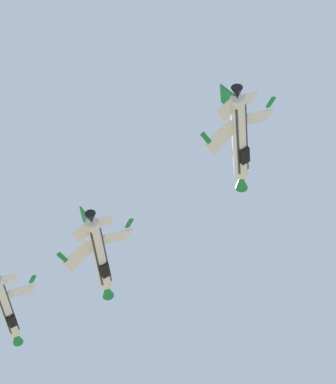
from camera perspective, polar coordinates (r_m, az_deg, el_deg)
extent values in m
cylinder|color=silver|center=(130.58, -10.00, -7.02)|extent=(3.26, 12.12, 1.70)
cube|color=#2D3338|center=(130.28, -9.92, -7.15)|extent=(2.76, 10.18, 1.09)
cone|color=#197A38|center=(136.12, -9.36, -8.85)|extent=(1.87, 2.58, 1.56)
ellipsoid|color=#192333|center=(133.01, -9.87, -7.53)|extent=(1.92, 3.37, 1.51)
cube|color=black|center=(131.73, -9.66, -7.82)|extent=(1.65, 2.36, 1.29)
cube|color=silver|center=(129.51, -9.11, -6.08)|extent=(4.13, 3.07, 2.34)
cube|color=#197A38|center=(128.94, -8.38, -5.36)|extent=(1.12, 1.71, 0.49)
cube|color=silver|center=(126.89, -9.87, -5.32)|extent=(2.33, 2.14, 1.27)
cylinder|color=silver|center=(115.78, -4.28, -3.88)|extent=(3.26, 12.12, 1.70)
cube|color=#2D3338|center=(115.49, -4.17, -4.02)|extent=(2.75, 10.18, 1.09)
cone|color=#197A38|center=(121.22, -3.79, -6.07)|extent=(1.87, 2.58, 1.56)
cone|color=black|center=(110.83, -4.78, -1.61)|extent=(1.56, 1.76, 1.36)
ellipsoid|color=#192333|center=(118.16, -4.24, -4.52)|extent=(1.92, 3.37, 1.51)
cube|color=black|center=(116.91, -3.94, -4.81)|extent=(1.65, 2.36, 1.29)
cube|color=silver|center=(113.91, -5.53, -3.92)|extent=(4.11, 3.69, 2.36)
cube|color=#197A38|center=(112.68, -6.56, -4.02)|extent=(1.42, 1.65, 0.50)
cube|color=silver|center=(115.05, -3.25, -2.78)|extent=(4.12, 3.07, 2.36)
cube|color=#197A38|center=(114.76, -2.41, -1.95)|extent=(1.12, 1.71, 0.50)
cube|color=silver|center=(111.69, -5.33, -2.53)|extent=(2.54, 2.45, 1.28)
cube|color=silver|center=(112.37, -3.97, -1.85)|extent=(2.32, 2.14, 1.28)
cube|color=#197A38|center=(113.42, -5.06, -1.74)|extent=(1.85, 2.78, 2.32)
cylinder|color=silver|center=(107.93, 4.43, 3.37)|extent=(3.26, 12.12, 1.70)
cube|color=#2D3338|center=(107.65, 4.58, 3.24)|extent=(2.72, 10.18, 1.16)
cone|color=#197A38|center=(112.87, 4.55, 0.69)|extent=(1.87, 2.58, 1.56)
cone|color=black|center=(103.50, 4.30, 6.13)|extent=(1.56, 1.76, 1.36)
ellipsoid|color=#192333|center=(110.10, 4.27, 2.52)|extent=(1.94, 3.37, 1.53)
cube|color=black|center=(108.92, 4.73, 2.31)|extent=(1.66, 2.36, 1.32)
cube|color=silver|center=(105.60, 3.31, 3.41)|extent=(4.00, 3.61, 2.57)
cube|color=#197A38|center=(103.98, 2.36, 3.36)|extent=(1.41, 1.65, 0.52)
cube|color=silver|center=(107.91, 5.52, 4.62)|extent=(3.99, 3.02, 2.57)
cube|color=#197A38|center=(108.17, 6.37, 5.54)|extent=(1.12, 1.70, 0.52)
cube|color=silver|center=(103.88, 3.67, 5.08)|extent=(2.49, 2.41, 1.39)
cube|color=silver|center=(105.26, 4.99, 5.78)|extent=(2.26, 2.12, 1.39)
cube|color=#197A38|center=(105.88, 3.73, 5.79)|extent=(1.98, 2.79, 2.24)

